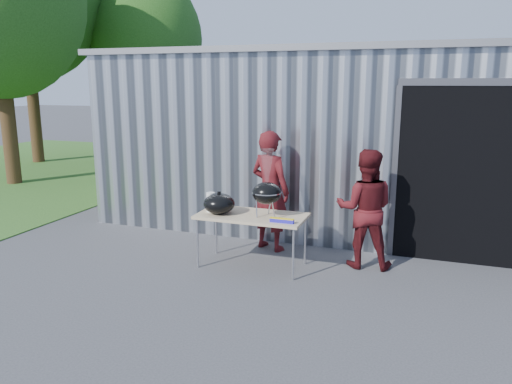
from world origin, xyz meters
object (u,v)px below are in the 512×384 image
at_px(folding_table, 252,217).
at_px(person_cook, 270,191).
at_px(kettle_grill, 267,186).
at_px(person_bystander, 365,209).

relative_size(folding_table, person_cook, 0.81).
distance_m(folding_table, person_cook, 0.83).
relative_size(folding_table, kettle_grill, 1.62).
bearing_deg(kettle_grill, person_cook, 104.98).
height_order(folding_table, person_cook, person_cook).
xyz_separation_m(folding_table, person_cook, (0.00, 0.81, 0.21)).
height_order(person_cook, person_bystander, person_cook).
xyz_separation_m(kettle_grill, person_bystander, (1.25, 0.56, -0.34)).
distance_m(folding_table, person_bystander, 1.57).
bearing_deg(person_bystander, kettle_grill, 17.55).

